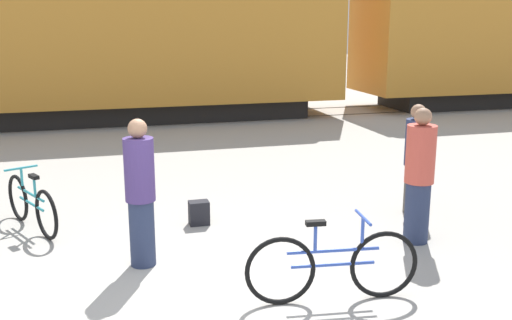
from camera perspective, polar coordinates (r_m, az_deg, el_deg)
ground_plane at (r=6.32m, az=-6.51°, el=-13.50°), size 80.00×80.00×0.00m
freight_train at (r=17.30m, az=-13.24°, el=13.41°), size 40.31×2.82×5.60m
rail_near at (r=16.83m, az=-12.59°, el=3.31°), size 52.31×0.07×0.01m
rail_far at (r=18.24m, az=-12.86°, el=4.06°), size 52.31×0.07×0.01m
bicycle_teal at (r=8.78m, az=-20.60°, el=-3.98°), size 0.77×1.54×0.84m
bicycle_blue at (r=6.25m, az=7.34°, el=-9.97°), size 1.81×0.46×0.91m
person_in_purple at (r=7.03m, az=-10.95°, el=-3.15°), size 0.35×0.35×1.75m
person_in_navy at (r=9.13m, az=14.94°, el=0.08°), size 0.33×0.33×1.64m
person_in_red at (r=7.91m, az=15.28°, el=-1.53°), size 0.37×0.37×1.76m
backpack at (r=8.51m, az=-5.45°, el=-5.03°), size 0.28×0.20×0.34m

